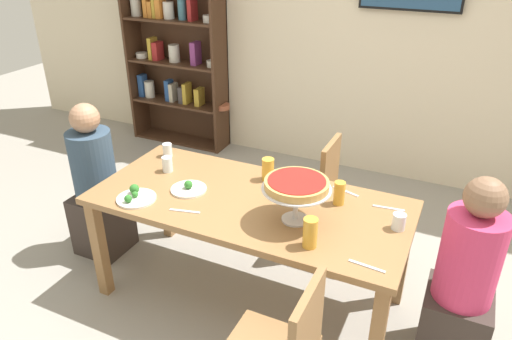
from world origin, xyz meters
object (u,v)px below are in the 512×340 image
Objects in this scene: deep_dish_pizza_stand at (297,187)px; salad_plate_near_diner at (189,188)px; salad_plate_far_diner at (135,197)px; beer_glass_amber_short at (310,233)px; cutlery_knife_far at (185,211)px; water_glass_clear_spare at (399,222)px; diner_head_east at (462,290)px; water_glass_clear_far at (167,164)px; dining_table at (249,212)px; diner_head_west at (97,191)px; beer_glass_amber_tall at (339,193)px; cutlery_fork_near at (389,208)px; cutlery_fork_far at (346,191)px; bookshelf at (174,37)px; beer_glass_amber_spare at (267,169)px; chair_far_right at (343,194)px; cutlery_knife_near at (367,266)px; water_glass_clear_near at (167,150)px.

salad_plate_near_diner is at bearing 177.33° from deep_dish_pizza_stand.
salad_plate_far_diner reaches higher than salad_plate_near_diner.
beer_glass_amber_short is 0.90× the size of cutlery_knife_far.
water_glass_clear_spare is at bearing 5.68° from salad_plate_near_diner.
cutlery_knife_far is at bearing 11.23° from diner_head_east.
water_glass_clear_spare is at bearing -1.41° from water_glass_clear_far.
water_glass_clear_spare is at bearing 4.37° from dining_table.
diner_head_west is 8.12× the size of beer_glass_amber_tall.
beer_glass_amber_tall is 0.46m from beer_glass_amber_short.
salad_plate_near_diner is 0.32m from salad_plate_far_diner.
cutlery_fork_near is at bearing 6.05° from water_glass_clear_far.
salad_plate_far_diner is at bearing 47.63° from cutlery_fork_far.
bookshelf is (-1.85, 2.01, 0.50)m from dining_table.
salad_plate_far_diner is at bearing -137.28° from beer_glass_amber_spare.
beer_glass_amber_tall is at bearing 3.97° from water_glass_clear_far.
diner_head_east is 6.39× the size of cutlery_knife_far.
salad_plate_far_diner is (-0.23, -0.22, 0.00)m from salad_plate_near_diner.
beer_glass_amber_tall is (0.11, -0.55, 0.33)m from chair_far_right.
cutlery_knife_near is at bearing -6.88° from beer_glass_amber_short.
salad_plate_far_diner is 2.29× the size of water_glass_clear_far.
chair_far_right is at bearing 31.59° from water_glass_clear_far.
beer_glass_amber_tall is at bearing 108.45° from cutlery_fork_far.
dining_table is 1.64× the size of diner_head_east.
cutlery_knife_near is at bearing 20.59° from chair_far_right.
diner_head_west reaches higher than deep_dish_pizza_stand.
cutlery_knife_near is at bearing 37.67° from diner_head_east.
salad_plate_far_diner is 1.48m from cutlery_fork_near.
beer_glass_amber_tall is 0.79× the size of cutlery_knife_near.
beer_glass_amber_short reaches higher than water_glass_clear_far.
beer_glass_amber_tall reaches higher than water_glass_clear_spare.
cutlery_knife_far is (-1.04, -0.53, 0.00)m from cutlery_fork_near.
dining_table is 12.98× the size of beer_glass_amber_spare.
bookshelf is at bearing 118.32° from salad_plate_far_diner.
cutlery_fork_far is (1.14, 0.23, -0.05)m from water_glass_clear_far.
diner_head_west is 0.88m from salad_plate_near_diner.
dining_table is 5.01× the size of deep_dish_pizza_stand.
water_glass_clear_spare is at bearing 3.25° from cutlery_knife_far.
bookshelf is 5.88× the size of deep_dish_pizza_stand.
water_glass_clear_near is 0.76m from cutlery_knife_far.
chair_far_right is 9.16× the size of water_glass_clear_near.
beer_glass_amber_spare is at bearing 41.57° from salad_plate_near_diner.
diner_head_west reaches higher than water_glass_clear_spare.
water_glass_clear_near is (1.07, -1.72, -0.36)m from bookshelf.
cutlery_fork_far is (-0.73, 0.31, 0.25)m from diner_head_east.
cutlery_fork_far is (0.11, -0.40, 0.26)m from chair_far_right.
cutlery_knife_near is at bearing -37.30° from beer_glass_amber_spare.
beer_glass_amber_short is at bearing -9.99° from diner_head_west.
salad_plate_far_diner is at bearing -157.21° from beer_glass_amber_tall.
bookshelf is 3.72m from diner_head_east.
beer_glass_amber_tall is (1.10, 0.46, 0.05)m from salad_plate_far_diner.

